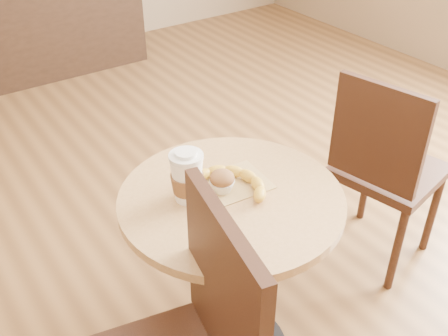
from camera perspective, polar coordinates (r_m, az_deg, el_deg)
name	(u,v)px	position (r m, az deg, el deg)	size (l,w,h in m)	color
cafe_table	(231,248)	(1.75, 0.75, -8.66)	(0.70, 0.70, 0.75)	black
chair_right	(384,167)	(2.28, 17.02, 0.11)	(0.48, 0.48, 0.92)	#371F13
kraft_bag	(230,184)	(1.66, 0.65, -1.78)	(0.24, 0.18, 0.00)	tan
coffee_cup	(187,178)	(1.56, -4.04, -1.11)	(0.10, 0.10, 0.17)	white
muffin	(222,181)	(1.61, -0.22, -1.44)	(0.08, 0.08, 0.07)	silver
banana	(234,183)	(1.63, 1.11, -1.63)	(0.19, 0.26, 0.04)	gold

